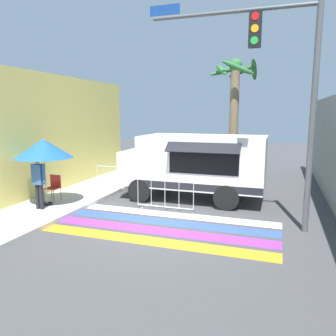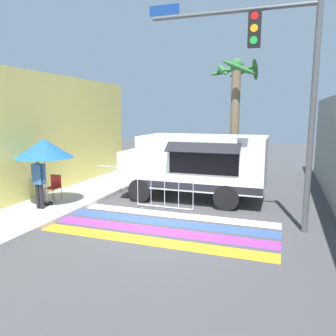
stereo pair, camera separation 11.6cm
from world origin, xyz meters
The scene contains 12 objects.
ground_plane centered at (0.00, 0.00, 0.00)m, with size 60.00×60.00×0.00m, color #424244.
sidewalk_left centered at (-5.35, 0.00, 0.07)m, with size 4.40×16.00×0.14m.
building_left_facade centered at (-5.61, 0.00, 2.38)m, with size 0.25×16.00×4.75m.
crosswalk_painted centered at (0.00, -0.04, 0.00)m, with size 6.40×2.84×0.01m.
food_truck centered at (-0.06, 3.30, 1.40)m, with size 5.29×2.85×2.41m.
traffic_signal_pole centered at (2.88, 0.85, 4.30)m, with size 4.63×0.29×6.29m.
patio_umbrella centered at (-4.43, 0.37, 2.07)m, with size 1.89×1.89×2.26m.
folding_chair centered at (-4.58, 0.96, 0.69)m, with size 0.43×0.43×0.91m.
vendor_person centered at (-4.32, -0.10, 1.14)m, with size 0.53×0.23×1.75m.
barricade_front centered at (-0.45, 1.24, 0.54)m, with size 1.95×0.44×1.09m.
barricade_side centered at (-3.47, 3.24, 0.52)m, with size 1.43×0.44×1.09m.
palm_tree centered at (0.91, 7.24, 3.73)m, with size 2.29×2.36×5.72m.
Camera 1 is at (2.99, -8.56, 3.23)m, focal length 35.00 mm.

